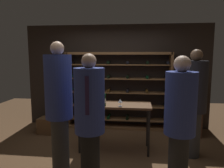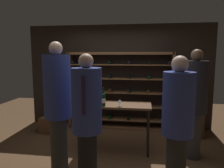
{
  "view_description": "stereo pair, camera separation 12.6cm",
  "coord_description": "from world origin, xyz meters",
  "px_view_note": "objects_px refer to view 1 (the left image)",
  "views": [
    {
      "loc": [
        0.52,
        -3.73,
        1.84
      ],
      "look_at": [
        0.06,
        0.27,
        1.3
      ],
      "focal_mm": 34.0,
      "sensor_mm": 36.0,
      "label": 1
    },
    {
      "loc": [
        0.65,
        -3.71,
        1.84
      ],
      "look_at": [
        0.06,
        0.27,
        1.3
      ],
      "focal_mm": 34.0,
      "sensor_mm": 36.0,
      "label": 2
    }
  ],
  "objects_px": {
    "person_guest_khaki": "(180,117)",
    "person_host_in_suit": "(90,116)",
    "wine_rack": "(118,91)",
    "wine_crate": "(49,126)",
    "wine_bottle_gold_foil": "(104,99)",
    "wine_bottle_red_label": "(101,96)",
    "person_bystander_dark_jacket": "(194,98)",
    "wine_bottle_black_capsule": "(84,95)",
    "wine_glass_stemmed_right": "(120,101)",
    "tasting_table": "(115,109)",
    "person_guest_plum_blouse": "(59,102)",
    "display_cabinet": "(191,105)"
  },
  "relations": [
    {
      "from": "tasting_table",
      "to": "display_cabinet",
      "type": "distance_m",
      "value": 1.91
    },
    {
      "from": "person_bystander_dark_jacket",
      "to": "person_guest_plum_blouse",
      "type": "height_order",
      "value": "person_guest_plum_blouse"
    },
    {
      "from": "person_host_in_suit",
      "to": "person_bystander_dark_jacket",
      "type": "bearing_deg",
      "value": 39.45
    },
    {
      "from": "person_guest_plum_blouse",
      "to": "wine_bottle_black_capsule",
      "type": "height_order",
      "value": "person_guest_plum_blouse"
    },
    {
      "from": "wine_bottle_gold_foil",
      "to": "tasting_table",
      "type": "bearing_deg",
      "value": 45.92
    },
    {
      "from": "tasting_table",
      "to": "wine_bottle_red_label",
      "type": "distance_m",
      "value": 0.39
    },
    {
      "from": "person_bystander_dark_jacket",
      "to": "wine_bottle_black_capsule",
      "type": "bearing_deg",
      "value": 93.2
    },
    {
      "from": "wine_rack",
      "to": "wine_bottle_gold_foil",
      "type": "bearing_deg",
      "value": -95.7
    },
    {
      "from": "person_bystander_dark_jacket",
      "to": "person_guest_khaki",
      "type": "bearing_deg",
      "value": 163.2
    },
    {
      "from": "person_bystander_dark_jacket",
      "to": "wine_glass_stemmed_right",
      "type": "relative_size",
      "value": 14.76
    },
    {
      "from": "tasting_table",
      "to": "display_cabinet",
      "type": "xyz_separation_m",
      "value": [
        1.66,
        0.94,
        -0.09
      ]
    },
    {
      "from": "wine_bottle_gold_foil",
      "to": "wine_bottle_red_label",
      "type": "bearing_deg",
      "value": 107.96
    },
    {
      "from": "wine_bottle_black_capsule",
      "to": "person_bystander_dark_jacket",
      "type": "bearing_deg",
      "value": -3.89
    },
    {
      "from": "person_bystander_dark_jacket",
      "to": "wine_glass_stemmed_right",
      "type": "height_order",
      "value": "person_bystander_dark_jacket"
    },
    {
      "from": "person_host_in_suit",
      "to": "wine_bottle_black_capsule",
      "type": "xyz_separation_m",
      "value": [
        -0.4,
        1.27,
        0.03
      ]
    },
    {
      "from": "person_guest_plum_blouse",
      "to": "person_host_in_suit",
      "type": "bearing_deg",
      "value": 131.97
    },
    {
      "from": "wine_crate",
      "to": "wine_bottle_red_label",
      "type": "height_order",
      "value": "wine_bottle_red_label"
    },
    {
      "from": "display_cabinet",
      "to": "wine_bottle_gold_foil",
      "type": "distance_m",
      "value": 2.18
    },
    {
      "from": "wine_rack",
      "to": "person_guest_plum_blouse",
      "type": "height_order",
      "value": "person_guest_plum_blouse"
    },
    {
      "from": "person_guest_khaki",
      "to": "person_guest_plum_blouse",
      "type": "relative_size",
      "value": 0.9
    },
    {
      "from": "wine_crate",
      "to": "display_cabinet",
      "type": "height_order",
      "value": "display_cabinet"
    },
    {
      "from": "person_host_in_suit",
      "to": "wine_bottle_black_capsule",
      "type": "relative_size",
      "value": 4.76
    },
    {
      "from": "tasting_table",
      "to": "wine_crate",
      "type": "bearing_deg",
      "value": 156.9
    },
    {
      "from": "wine_bottle_red_label",
      "to": "wine_glass_stemmed_right",
      "type": "relative_size",
      "value": 2.54
    },
    {
      "from": "wine_rack",
      "to": "wine_bottle_black_capsule",
      "type": "xyz_separation_m",
      "value": [
        -0.58,
        -1.23,
        0.1
      ]
    },
    {
      "from": "tasting_table",
      "to": "wine_bottle_gold_foil",
      "type": "relative_size",
      "value": 4.09
    },
    {
      "from": "tasting_table",
      "to": "person_guest_plum_blouse",
      "type": "distance_m",
      "value": 1.23
    },
    {
      "from": "person_bystander_dark_jacket",
      "to": "person_guest_khaki",
      "type": "distance_m",
      "value": 1.09
    },
    {
      "from": "person_guest_khaki",
      "to": "wine_bottle_gold_foil",
      "type": "distance_m",
      "value": 1.5
    },
    {
      "from": "wine_bottle_gold_foil",
      "to": "wine_glass_stemmed_right",
      "type": "xyz_separation_m",
      "value": [
        0.3,
        0.01,
        -0.03
      ]
    },
    {
      "from": "wine_rack",
      "to": "wine_crate",
      "type": "distance_m",
      "value": 1.86
    },
    {
      "from": "wine_rack",
      "to": "wine_bottle_red_label",
      "type": "xyz_separation_m",
      "value": [
        -0.25,
        -1.13,
        0.08
      ]
    },
    {
      "from": "person_guest_khaki",
      "to": "wine_glass_stemmed_right",
      "type": "height_order",
      "value": "person_guest_khaki"
    },
    {
      "from": "wine_crate",
      "to": "wine_bottle_gold_foil",
      "type": "height_order",
      "value": "wine_bottle_gold_foil"
    },
    {
      "from": "display_cabinet",
      "to": "wine_bottle_red_label",
      "type": "relative_size",
      "value": 4.34
    },
    {
      "from": "wine_rack",
      "to": "wine_bottle_black_capsule",
      "type": "height_order",
      "value": "wine_rack"
    },
    {
      "from": "person_bystander_dark_jacket",
      "to": "wine_crate",
      "type": "distance_m",
      "value": 3.3
    },
    {
      "from": "person_guest_plum_blouse",
      "to": "wine_bottle_red_label",
      "type": "bearing_deg",
      "value": -131.8
    },
    {
      "from": "person_bystander_dark_jacket",
      "to": "wine_bottle_gold_foil",
      "type": "distance_m",
      "value": 1.62
    },
    {
      "from": "person_guest_khaki",
      "to": "person_host_in_suit",
      "type": "height_order",
      "value": "person_host_in_suit"
    },
    {
      "from": "tasting_table",
      "to": "wine_bottle_black_capsule",
      "type": "distance_m",
      "value": 0.66
    },
    {
      "from": "person_host_in_suit",
      "to": "person_guest_plum_blouse",
      "type": "xyz_separation_m",
      "value": [
        -0.54,
        0.32,
        0.11
      ]
    },
    {
      "from": "person_host_in_suit",
      "to": "wine_crate",
      "type": "xyz_separation_m",
      "value": [
        -1.42,
        1.93,
        -0.85
      ]
    },
    {
      "from": "wine_rack",
      "to": "person_guest_plum_blouse",
      "type": "distance_m",
      "value": 2.31
    },
    {
      "from": "person_guest_khaki",
      "to": "wine_crate",
      "type": "height_order",
      "value": "person_guest_khaki"
    },
    {
      "from": "person_guest_khaki",
      "to": "wine_bottle_gold_foil",
      "type": "height_order",
      "value": "person_guest_khaki"
    },
    {
      "from": "tasting_table",
      "to": "person_guest_plum_blouse",
      "type": "bearing_deg",
      "value": -129.34
    },
    {
      "from": "wine_crate",
      "to": "wine_bottle_red_label",
      "type": "distance_m",
      "value": 1.69
    },
    {
      "from": "wine_crate",
      "to": "person_bystander_dark_jacket",
      "type": "bearing_deg",
      "value": -14.71
    },
    {
      "from": "person_guest_plum_blouse",
      "to": "wine_bottle_black_capsule",
      "type": "xyz_separation_m",
      "value": [
        0.14,
        0.95,
        -0.08
      ]
    }
  ]
}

